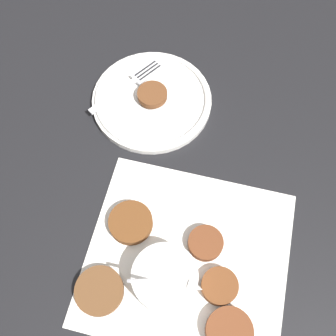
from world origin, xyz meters
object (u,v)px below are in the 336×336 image
at_px(sauce_bowl, 165,279).
at_px(fritter_on_plate, 152,95).
at_px(fork, 134,81).
at_px(serving_plate, 152,99).

bearing_deg(sauce_bowl, fritter_on_plate, 113.32).
bearing_deg(sauce_bowl, fork, 118.31).
xyz_separation_m(sauce_bowl, fork, (-0.18, 0.33, -0.00)).
height_order(fritter_on_plate, fork, fritter_on_plate).
relative_size(sauce_bowl, fritter_on_plate, 1.90).
height_order(sauce_bowl, fritter_on_plate, sauce_bowl).
bearing_deg(serving_plate, fork, 153.21).
bearing_deg(fork, fritter_on_plate, -25.61).
distance_m(serving_plate, fork, 0.05).
xyz_separation_m(sauce_bowl, serving_plate, (-0.13, 0.31, -0.02)).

